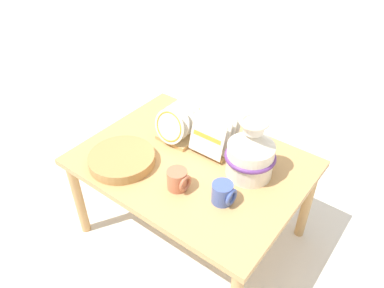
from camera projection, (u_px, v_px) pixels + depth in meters
ground_plane at (192, 231)px, 2.35m from camera, size 14.00×14.00×0.00m
display_table at (192, 169)px, 2.03m from camera, size 1.18×0.88×0.58m
ceramic_vase at (251, 152)px, 1.82m from camera, size 0.26×0.26×0.33m
dish_rack_round_plates at (177, 127)px, 2.09m from camera, size 0.20×0.21×0.22m
dish_rack_square_plates at (215, 137)px, 2.02m from camera, size 0.20×0.21×0.22m
wicker_charger_stack at (122, 159)px, 1.96m from camera, size 0.35×0.35×0.05m
mug_terracotta_glaze at (178, 180)px, 1.79m from camera, size 0.11×0.10×0.10m
mug_cobalt_glaze at (223, 193)px, 1.72m from camera, size 0.11×0.10×0.10m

